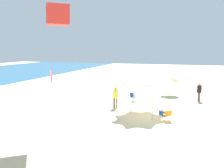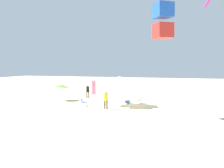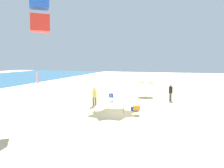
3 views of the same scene
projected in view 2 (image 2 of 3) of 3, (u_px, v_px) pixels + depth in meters
ground at (136, 106)px, 27.73m from camera, size 120.00×120.00×0.10m
canopy_tent at (120, 80)px, 27.21m from camera, size 3.91×3.37×3.18m
beach_umbrella at (62, 86)px, 31.31m from camera, size 2.02×2.02×2.10m
folding_chair_right_of_tent at (83, 102)px, 27.03m from camera, size 0.81×0.80×0.82m
folding_chair_near_cooler at (140, 99)px, 28.93m from camera, size 0.77×0.71×0.82m
cooler_box at (128, 102)px, 28.97m from camera, size 0.58×0.71×0.40m
banner_flag at (95, 96)px, 19.35m from camera, size 0.36×0.06×3.33m
person_watching_sky at (88, 90)px, 33.53m from camera, size 0.47×0.43×1.82m
person_by_tent at (106, 98)px, 25.21m from camera, size 0.46×0.44×1.85m
kite_box_blue at (163, 21)px, 20.91m from camera, size 1.93×1.94×2.93m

